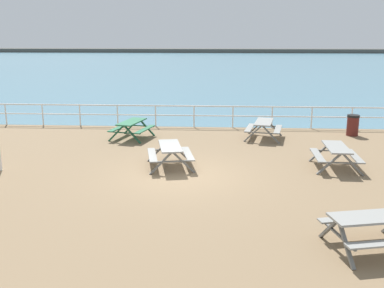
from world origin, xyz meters
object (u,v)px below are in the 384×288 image
object	(u,v)px
picnic_table_far_right	(372,224)
picnic_table_near_left	(132,125)
litter_bin	(353,125)
picnic_table_near_right	(264,126)
picnic_table_far_left	(336,152)
picnic_table_seaward	(170,151)

from	to	relation	value
picnic_table_far_right	picnic_table_near_left	bearing A→B (deg)	112.54
litter_bin	picnic_table_near_left	bearing A→B (deg)	-173.19
picnic_table_near_left	picnic_table_near_right	distance (m)	5.82
picnic_table_far_left	picnic_table_near_right	bearing A→B (deg)	27.35
picnic_table_seaward	litter_bin	xyz separation A→B (m)	(7.75, 5.37, -0.10)
picnic_table_far_right	litter_bin	size ratio (longest dim) A/B	2.20
picnic_table_near_left	picnic_table_seaward	bearing A→B (deg)	-139.10
picnic_table_far_left	picnic_table_far_right	distance (m)	6.05
picnic_table_near_left	picnic_table_far_right	size ratio (longest dim) A/B	1.01
picnic_table_seaward	litter_bin	size ratio (longest dim) A/B	2.17
picnic_table_far_left	picnic_table_seaward	bearing A→B (deg)	93.81
picnic_table_near_left	litter_bin	distance (m)	9.98
picnic_table_near_left	picnic_table_far_left	world-z (taller)	same
picnic_table_far_left	picnic_table_seaward	size ratio (longest dim) A/B	0.90
picnic_table_far_right	picnic_table_far_left	bearing A→B (deg)	69.98
picnic_table_near_left	picnic_table_seaward	distance (m)	4.71
picnic_table_far_right	picnic_table_seaward	size ratio (longest dim) A/B	1.01
picnic_table_seaward	picnic_table_near_left	bearing A→B (deg)	15.83
picnic_table_far_left	picnic_table_seaward	distance (m)	5.72
picnic_table_near_right	picnic_table_seaward	size ratio (longest dim) A/B	1.00
litter_bin	picnic_table_seaward	bearing A→B (deg)	-145.28
picnic_table_near_left	picnic_table_far_right	world-z (taller)	same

